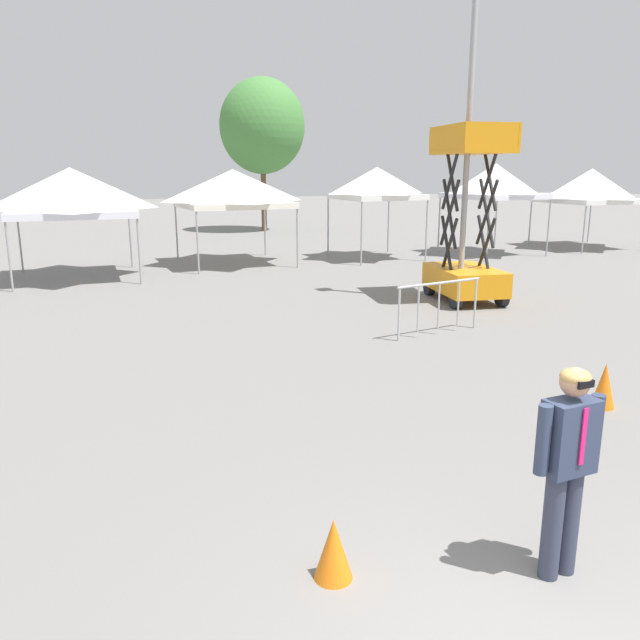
# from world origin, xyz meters

# --- Properties ---
(canopy_tent_center) EXTENTS (3.71, 3.71, 3.30)m
(canopy_tent_center) POSITION_xyz_m (-2.08, 17.73, 2.59)
(canopy_tent_center) COLOR #9E9EA3
(canopy_tent_center) RESTS_ON ground
(canopy_tent_behind_right) EXTENTS (3.56, 3.56, 3.24)m
(canopy_tent_behind_right) POSITION_xyz_m (3.13, 18.74, 2.60)
(canopy_tent_behind_right) COLOR #9E9EA3
(canopy_tent_behind_right) RESTS_ON ground
(canopy_tent_behind_center) EXTENTS (2.86, 2.86, 3.33)m
(canopy_tent_behind_center) POSITION_xyz_m (8.31, 17.98, 2.75)
(canopy_tent_behind_center) COLOR #9E9EA3
(canopy_tent_behind_center) RESTS_ON ground
(canopy_tent_far_right) EXTENTS (3.19, 3.19, 3.46)m
(canopy_tent_far_right) POSITION_xyz_m (13.07, 17.29, 2.80)
(canopy_tent_far_right) COLOR #9E9EA3
(canopy_tent_far_right) RESTS_ON ground
(canopy_tent_right_of_center) EXTENTS (3.64, 3.64, 3.27)m
(canopy_tent_right_of_center) POSITION_xyz_m (18.07, 17.36, 2.58)
(canopy_tent_right_of_center) COLOR #9E9EA3
(canopy_tent_right_of_center) RESTS_ON ground
(scissor_lift) EXTENTS (1.85, 2.54, 4.27)m
(scissor_lift) POSITION_xyz_m (6.71, 10.31, 1.27)
(scissor_lift) COLOR black
(scissor_lift) RESTS_ON ground
(person_foreground) EXTENTS (0.65, 0.26, 1.78)m
(person_foreground) POSITION_xyz_m (0.77, 0.91, 1.03)
(person_foreground) COLOR #33384C
(person_foreground) RESTS_ON ground
(light_pole_near_lift) EXTENTS (0.36, 0.36, 8.37)m
(light_pole_near_lift) POSITION_xyz_m (6.53, 10.25, 4.75)
(light_pole_near_lift) COLOR #9E9EA3
(light_pole_near_lift) RESTS_ON ground
(tree_behind_tents_center) EXTENTS (4.44, 4.44, 7.87)m
(tree_behind_tents_center) POSITION_xyz_m (7.90, 29.82, 5.42)
(tree_behind_tents_center) COLOR brown
(tree_behind_tents_center) RESTS_ON ground
(crowd_barrier_by_lift) EXTENTS (2.09, 0.32, 1.08)m
(crowd_barrier_by_lift) POSITION_xyz_m (4.22, 7.77, 0.75)
(crowd_barrier_by_lift) COLOR #B7BABF
(crowd_barrier_by_lift) RESTS_ON ground
(traffic_cone_lot_center) EXTENTS (0.32, 0.32, 0.53)m
(traffic_cone_lot_center) POSITION_xyz_m (-0.93, 1.59, 0.26)
(traffic_cone_lot_center) COLOR orange
(traffic_cone_lot_center) RESTS_ON ground
(traffic_cone_near_barrier) EXTENTS (0.32, 0.32, 0.65)m
(traffic_cone_near_barrier) POSITION_xyz_m (4.08, 3.49, 0.32)
(traffic_cone_near_barrier) COLOR orange
(traffic_cone_near_barrier) RESTS_ON ground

